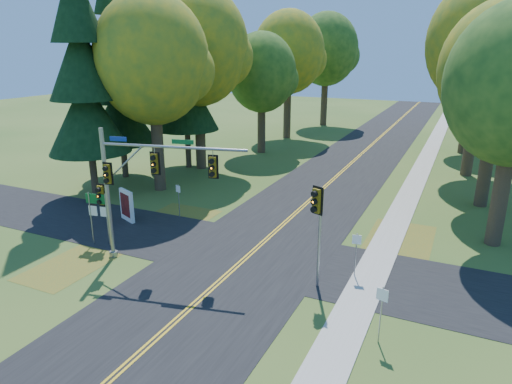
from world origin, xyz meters
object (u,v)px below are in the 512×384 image
at_px(route_sign_cluster, 98,208).
at_px(traffic_mast, 139,179).
at_px(info_kiosk, 127,206).
at_px(east_signal_pole, 318,212).

bearing_deg(route_sign_cluster, traffic_mast, -20.05).
xyz_separation_m(traffic_mast, route_sign_cluster, (-3.40, 0.56, -2.20)).
xyz_separation_m(traffic_mast, info_kiosk, (-4.53, 4.03, -3.31)).
relative_size(traffic_mast, info_kiosk, 3.62).
distance_m(traffic_mast, info_kiosk, 6.91).
bearing_deg(east_signal_pole, route_sign_cluster, -157.06).
bearing_deg(traffic_mast, route_sign_cluster, 158.53).
bearing_deg(info_kiosk, traffic_mast, -18.22).
height_order(traffic_mast, info_kiosk, traffic_mast).
height_order(traffic_mast, east_signal_pole, traffic_mast).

